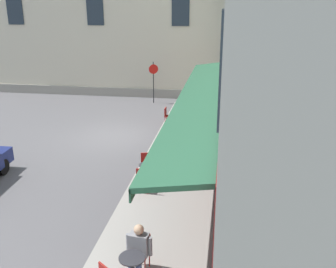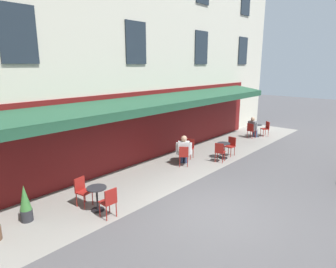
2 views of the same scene
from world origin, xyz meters
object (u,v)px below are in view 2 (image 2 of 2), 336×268
(cafe_table_near_entrance, at_px, (97,195))
(cafe_chair_red_under_awning, at_px, (109,200))
(cafe_chair_red_facing_street, at_px, (251,129))
(cafe_chair_red_by_window, at_px, (189,147))
(potted_plant_under_sign, at_px, (25,204))
(cafe_chair_red_back_row, at_px, (82,189))
(cafe_chair_red_kerbside, at_px, (220,151))
(cafe_table_far_end, at_px, (224,148))
(seated_companion_in_white, at_px, (184,149))
(cafe_chair_red_corner_left, at_px, (231,145))
(cafe_chair_red_near_door, at_px, (184,154))
(cafe_chair_red_corner_right, at_px, (266,127))
(seated_patron_in_grey, at_px, (253,127))
(cafe_table_mid_terrace, at_px, (184,151))
(cafe_table_streetside, at_px, (257,129))

(cafe_table_near_entrance, distance_m, cafe_chair_red_under_awning, 0.63)
(cafe_table_near_entrance, relative_size, cafe_chair_red_facing_street, 0.82)
(cafe_chair_red_by_window, xyz_separation_m, cafe_chair_red_facing_street, (-5.46, 0.50, 0.00))
(potted_plant_under_sign, bearing_deg, cafe_chair_red_by_window, -179.82)
(cafe_chair_red_back_row, bearing_deg, cafe_chair_red_under_awning, 93.69)
(cafe_chair_red_kerbside, bearing_deg, cafe_table_far_end, -165.21)
(cafe_table_near_entrance, bearing_deg, seated_companion_in_white, -173.09)
(seated_companion_in_white, bearing_deg, cafe_chair_red_corner_left, 161.17)
(seated_companion_in_white, bearing_deg, cafe_chair_red_by_window, -156.28)
(cafe_chair_red_near_door, height_order, cafe_chair_red_corner_right, same)
(cafe_chair_red_back_row, height_order, cafe_table_far_end, cafe_chair_red_back_row)
(cafe_chair_red_kerbside, bearing_deg, seated_patron_in_grey, -170.24)
(cafe_table_near_entrance, xyz_separation_m, cafe_chair_red_back_row, (0.11, -0.62, 0.06))
(cafe_chair_red_facing_street, xyz_separation_m, seated_patron_in_grey, (-0.21, 0.02, 0.14))
(cafe_chair_red_under_awning, xyz_separation_m, cafe_chair_red_kerbside, (-6.35, -0.22, 0.00))
(cafe_chair_red_under_awning, xyz_separation_m, cafe_chair_red_corner_right, (-12.55, -0.70, 0.00))
(cafe_table_mid_terrace, distance_m, cafe_chair_red_by_window, 0.63)
(cafe_chair_red_near_door, relative_size, cafe_chair_red_corner_left, 1.00)
(cafe_chair_red_by_window, bearing_deg, seated_patron_in_grey, 174.75)
(cafe_chair_red_by_window, relative_size, cafe_chair_red_corner_right, 1.00)
(cafe_chair_red_facing_street, bearing_deg, potted_plant_under_sign, -2.07)
(cafe_chair_red_near_door, height_order, cafe_table_streetside, cafe_chair_red_near_door)
(cafe_chair_red_under_awning, bearing_deg, cafe_chair_red_corner_right, -176.81)
(cafe_chair_red_facing_street, bearing_deg, cafe_chair_red_near_door, 0.42)
(cafe_chair_red_corner_right, bearing_deg, cafe_table_streetside, -37.33)
(cafe_chair_red_under_awning, bearing_deg, seated_companion_in_white, -166.16)
(cafe_table_near_entrance, distance_m, cafe_table_far_end, 6.94)
(cafe_table_near_entrance, xyz_separation_m, seated_patron_in_grey, (-11.60, -0.50, 0.20))
(cafe_chair_red_near_door, bearing_deg, cafe_table_streetside, 179.83)
(cafe_chair_red_kerbside, height_order, seated_patron_in_grey, seated_patron_in_grey)
(cafe_table_mid_terrace, distance_m, cafe_chair_red_corner_left, 2.52)
(cafe_chair_red_back_row, relative_size, cafe_chair_red_facing_street, 1.00)
(cafe_table_streetside, height_order, cafe_chair_red_facing_street, cafe_chair_red_facing_street)
(cafe_table_near_entrance, distance_m, cafe_chair_red_back_row, 0.63)
(cafe_chair_red_back_row, bearing_deg, cafe_chair_red_corner_right, 177.48)
(cafe_chair_red_near_door, xyz_separation_m, cafe_table_streetside, (-7.20, 0.02, -0.06))
(cafe_chair_red_back_row, xyz_separation_m, cafe_chair_red_kerbside, (-6.43, 1.03, 0.00))
(cafe_table_mid_terrace, bearing_deg, seated_patron_in_grey, 176.70)
(cafe_table_mid_terrace, distance_m, cafe_chair_red_facing_street, 6.08)
(cafe_chair_red_back_row, relative_size, potted_plant_under_sign, 0.83)
(cafe_chair_red_facing_street, height_order, seated_companion_in_white, seated_companion_in_white)
(cafe_chair_red_back_row, height_order, cafe_chair_red_corner_left, same)
(cafe_chair_red_kerbside, relative_size, seated_patron_in_grey, 0.71)
(cafe_table_near_entrance, height_order, cafe_chair_red_corner_left, cafe_chair_red_corner_left)
(cafe_chair_red_under_awning, relative_size, cafe_table_mid_terrace, 1.21)
(cafe_table_mid_terrace, height_order, cafe_chair_red_near_door, cafe_chair_red_near_door)
(cafe_chair_red_under_awning, distance_m, seated_companion_in_white, 5.17)
(cafe_table_streetside, distance_m, cafe_chair_red_facing_street, 0.63)
(seated_patron_in_grey, height_order, seated_companion_in_white, seated_companion_in_white)
(cafe_chair_red_facing_street, bearing_deg, cafe_chair_red_kerbside, 10.42)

